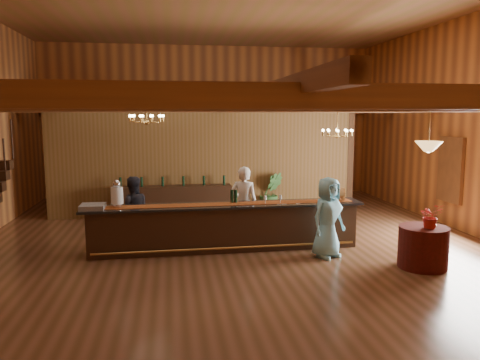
{
  "coord_description": "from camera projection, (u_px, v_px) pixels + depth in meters",
  "views": [
    {
      "loc": [
        -1.45,
        -10.43,
        3.0
      ],
      "look_at": [
        0.18,
        0.55,
        1.45
      ],
      "focal_mm": 35.0,
      "sensor_mm": 36.0,
      "label": 1
    }
  ],
  "objects": [
    {
      "name": "floor",
      "position": [
        236.0,
        245.0,
        10.85
      ],
      "size": [
        14.0,
        14.0,
        0.0
      ],
      "primitive_type": "plane",
      "color": "brown",
      "rests_on": "ground"
    },
    {
      "name": "wall_back",
      "position": [
        210.0,
        122.0,
        17.32
      ],
      "size": [
        12.0,
        0.1,
        5.5
      ],
      "primitive_type": "cube",
      "color": "#C67736",
      "rests_on": "floor"
    },
    {
      "name": "wall_front",
      "position": [
        361.0,
        148.0,
        3.61
      ],
      "size": [
        12.0,
        0.1,
        5.5
      ],
      "primitive_type": "cube",
      "color": "#C67736",
      "rests_on": "floor"
    },
    {
      "name": "wall_right",
      "position": [
        480.0,
        125.0,
        11.34
      ],
      "size": [
        0.1,
        14.0,
        5.5
      ],
      "primitive_type": "cube",
      "color": "#C67736",
      "rests_on": "floor"
    },
    {
      "name": "beam_grid",
      "position": [
        233.0,
        104.0,
        10.89
      ],
      "size": [
        11.9,
        13.9,
        0.39
      ],
      "color": "brown",
      "rests_on": "wall_left"
    },
    {
      "name": "support_posts",
      "position": [
        239.0,
        180.0,
        10.13
      ],
      "size": [
        9.2,
        10.2,
        3.2
      ],
      "color": "brown",
      "rests_on": "floor"
    },
    {
      "name": "partition_wall",
      "position": [
        203.0,
        164.0,
        13.99
      ],
      "size": [
        9.0,
        0.18,
        3.1
      ],
      "primitive_type": "cube",
      "color": "brown",
      "rests_on": "floor"
    },
    {
      "name": "window_right_back",
      "position": [
        451.0,
        170.0,
        12.48
      ],
      "size": [
        0.12,
        1.05,
        1.75
      ],
      "primitive_type": "cube",
      "color": "white",
      "rests_on": "wall_right"
    },
    {
      "name": "backroom_boxes",
      "position": [
        205.0,
        187.0,
        16.12
      ],
      "size": [
        4.1,
        0.6,
        1.1
      ],
      "color": "black",
      "rests_on": "floor"
    },
    {
      "name": "tasting_bar",
      "position": [
        225.0,
        227.0,
        10.43
      ],
      "size": [
        6.22,
        0.93,
        1.05
      ],
      "rotation": [
        0.0,
        0.0,
        0.02
      ],
      "color": "black",
      "rests_on": "floor"
    },
    {
      "name": "beverage_dispenser",
      "position": [
        117.0,
        194.0,
        9.98
      ],
      "size": [
        0.26,
        0.26,
        0.6
      ],
      "color": "silver",
      "rests_on": "tasting_bar"
    },
    {
      "name": "glass_rack_tray",
      "position": [
        93.0,
        207.0,
        9.83
      ],
      "size": [
        0.5,
        0.5,
        0.1
      ],
      "primitive_type": "cube",
      "color": "gray",
      "rests_on": "tasting_bar"
    },
    {
      "name": "raffle_drum",
      "position": [
        337.0,
        194.0,
        10.72
      ],
      "size": [
        0.34,
        0.24,
        0.3
      ],
      "color": "#A66E35",
      "rests_on": "tasting_bar"
    },
    {
      "name": "bar_bottle_0",
      "position": [
        232.0,
        196.0,
        10.48
      ],
      "size": [
        0.07,
        0.07,
        0.3
      ],
      "primitive_type": "cylinder",
      "color": "black",
      "rests_on": "tasting_bar"
    },
    {
      "name": "bar_bottle_1",
      "position": [
        236.0,
        196.0,
        10.49
      ],
      "size": [
        0.07,
        0.07,
        0.3
      ],
      "primitive_type": "cylinder",
      "color": "black",
      "rests_on": "tasting_bar"
    },
    {
      "name": "backbar_shelf",
      "position": [
        173.0,
        202.0,
        13.65
      ],
      "size": [
        3.39,
        0.56,
        0.95
      ],
      "primitive_type": "cube",
      "rotation": [
        0.0,
        0.0,
        0.01
      ],
      "color": "black",
      "rests_on": "floor"
    },
    {
      "name": "round_table",
      "position": [
        423.0,
        247.0,
        9.22
      ],
      "size": [
        0.95,
        0.95,
        0.82
      ],
      "primitive_type": "cylinder",
      "color": "#4C0E0B",
      "rests_on": "floor"
    },
    {
      "name": "chandelier_left",
      "position": [
        147.0,
        118.0,
        10.93
      ],
      "size": [
        0.8,
        0.8,
        0.43
      ],
      "color": "#AD813E",
      "rests_on": "beam_grid"
    },
    {
      "name": "chandelier_right",
      "position": [
        337.0,
        132.0,
        12.09
      ],
      "size": [
        0.8,
        0.8,
        0.81
      ],
      "color": "#AD813E",
      "rests_on": "beam_grid"
    },
    {
      "name": "pendant_lamp",
      "position": [
        429.0,
        146.0,
        8.94
      ],
      "size": [
        0.52,
        0.52,
        0.9
      ],
      "color": "#AD813E",
      "rests_on": "beam_grid"
    },
    {
      "name": "bartender",
      "position": [
        244.0,
        204.0,
        11.08
      ],
      "size": [
        0.77,
        0.65,
        1.8
      ],
      "primitive_type": "imported",
      "rotation": [
        0.0,
        0.0,
        2.75
      ],
      "color": "white",
      "rests_on": "floor"
    },
    {
      "name": "staff_second",
      "position": [
        133.0,
        211.0,
        10.84
      ],
      "size": [
        0.85,
        0.7,
        1.6
      ],
      "primitive_type": "imported",
      "rotation": [
        0.0,
        0.0,
        3.28
      ],
      "color": "#22232D",
      "rests_on": "floor"
    },
    {
      "name": "guest",
      "position": [
        328.0,
        217.0,
        9.85
      ],
      "size": [
        1.0,
        0.88,
        1.72
      ],
      "primitive_type": "imported",
      "rotation": [
        0.0,
        0.0,
        0.49
      ],
      "color": "#82D2E9",
      "rests_on": "floor"
    },
    {
      "name": "floor_plant",
      "position": [
        271.0,
        193.0,
        14.22
      ],
      "size": [
        0.71,
        0.58,
        1.28
      ],
      "primitive_type": "imported",
      "rotation": [
        0.0,
        0.0,
        0.01
      ],
      "color": "#305F2A",
      "rests_on": "floor"
    },
    {
      "name": "table_flowers",
      "position": [
        431.0,
        216.0,
        9.02
      ],
      "size": [
        0.46,
        0.41,
        0.48
      ],
      "primitive_type": "imported",
      "rotation": [
        0.0,
        0.0,
        0.07
      ],
      "color": "red",
      "rests_on": "round_table"
    },
    {
      "name": "table_vase",
      "position": [
        432.0,
        221.0,
        9.02
      ],
      "size": [
        0.14,
        0.14,
        0.27
      ],
      "primitive_type": "imported",
      "rotation": [
        0.0,
        0.0,
        0.03
      ],
      "color": "#AD813E",
      "rests_on": "round_table"
    }
  ]
}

